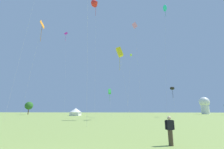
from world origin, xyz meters
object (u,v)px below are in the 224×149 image
Objects in this scene: kite_black_parafoil at (172,88)px; person_spectator at (170,131)px; kite_magenta_diamond at (66,36)px; kite_orange_diamond at (42,26)px; kite_red_delta at (96,3)px; kite_lime_parafoil at (131,55)px; festival_tent_right at (76,111)px; tree_distant_right at (29,106)px; observatory_dome at (205,105)px; kite_pink_diamond at (135,26)px; kite_green_box at (110,92)px; kite_cyan_parafoil at (165,8)px; kite_yellow_box at (120,52)px.

person_spectator is (-11.96, -46.03, -8.88)m from kite_black_parafoil.
kite_magenta_diamond is 27.63m from kite_orange_diamond.
kite_red_delta is 1.45× the size of kite_lime_parafoil.
festival_tent_right is (-26.54, 56.67, 0.92)m from person_spectator.
kite_orange_diamond is 3.47× the size of tree_distant_right.
kite_black_parafoil is 62.14m from observatory_dome.
kite_pink_diamond reaches higher than person_spectator.
kite_green_box is at bearing -118.60° from kite_lime_parafoil.
festival_tent_right is at bearing 145.98° from kite_cyan_parafoil.
person_spectator is (5.05, -27.68, -16.08)m from kite_yellow_box.
kite_black_parafoil is at bearing 75.56° from kite_cyan_parafoil.
kite_magenta_diamond is 20.37× the size of person_spectator.
observatory_dome is (49.58, 71.14, -10.91)m from kite_yellow_box.
festival_tent_right is at bearing -25.38° from tree_distant_right.
tree_distant_right is (-59.60, 72.35, 4.00)m from person_spectator.
tree_distant_right is at bearing 139.03° from kite_red_delta.
person_spectator is (29.29, -47.61, -32.09)m from kite_magenta_diamond.
kite_yellow_box is at bearing -124.88° from observatory_dome.
kite_red_delta reaches higher than kite_orange_diamond.
kite_green_box is 25.34m from festival_tent_right.
tree_distant_right is at bearing 140.69° from kite_yellow_box.
observatory_dome is at bearing 55.12° from kite_yellow_box.
kite_cyan_parafoil reaches higher than person_spectator.
kite_lime_parafoil is at bearing 61.40° from kite_green_box.
kite_lime_parafoil is 0.77× the size of kite_cyan_parafoil.
kite_red_delta is at bearing -61.04° from festival_tent_right.
kite_green_box is (3.41, 7.68, -27.40)m from kite_red_delta.
person_spectator is 0.25× the size of tree_distant_right.
kite_lime_parafoil is at bearing -9.63° from festival_tent_right.
kite_pink_diamond is at bearing 39.71° from kite_orange_diamond.
kite_orange_diamond is 14.15× the size of person_spectator.
kite_magenta_diamond is (-28.93, 5.45, 0.54)m from kite_pink_diamond.
tree_distant_right is (-46.94, 40.77, -30.65)m from kite_red_delta.
kite_yellow_box is at bearing -39.31° from tree_distant_right.
kite_cyan_parafoil is (37.87, -14.65, -0.42)m from kite_magenta_diamond.
kite_lime_parafoil reaches higher than observatory_dome.
kite_orange_diamond is at bearing -54.58° from tree_distant_right.
observatory_dome is (35.94, 65.86, -26.51)m from kite_cyan_parafoil.
kite_pink_diamond is 19.76× the size of person_spectator.
person_spectator is 108.51m from observatory_dome.
kite_yellow_box is 71.54m from tree_distant_right.
kite_cyan_parafoil is at bearing -19.48° from kite_green_box.
kite_yellow_box is 2.59× the size of tree_distant_right.
kite_red_delta is at bearing -139.33° from kite_pink_diamond.
tree_distant_right reaches higher than festival_tent_right.
kite_black_parafoil reaches higher than person_spectator.
kite_black_parafoil is at bearing 17.47° from kite_pink_diamond.
kite_lime_parafoil is at bearing 92.21° from person_spectator.
kite_red_delta reaches higher than observatory_dome.
person_spectator is (9.25, -39.26, -7.25)m from kite_green_box.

